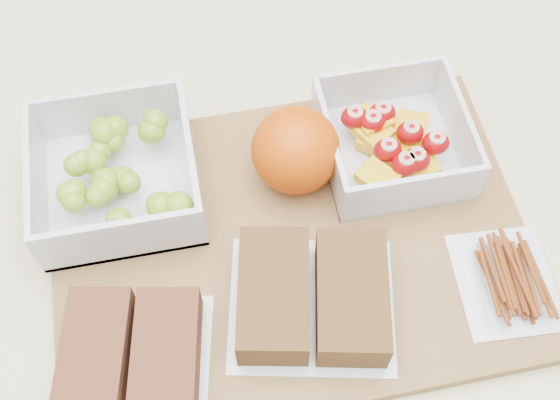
{
  "coord_description": "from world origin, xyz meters",
  "views": [
    {
      "loc": [
        -0.07,
        -0.29,
        1.48
      ],
      "look_at": [
        -0.01,
        0.01,
        0.93
      ],
      "focal_mm": 45.0,
      "sensor_mm": 36.0,
      "label": 1
    }
  ],
  "objects_px": {
    "grape_container": "(117,173)",
    "orange": "(296,150)",
    "sandwich_bag_left": "(132,350)",
    "fruit_container": "(393,142)",
    "pretzel_bag": "(508,277)",
    "cutting_board": "(290,244)",
    "sandwich_bag_center": "(312,297)"
  },
  "relations": [
    {
      "from": "cutting_board",
      "to": "fruit_container",
      "type": "height_order",
      "value": "fruit_container"
    },
    {
      "from": "sandwich_bag_center",
      "to": "pretzel_bag",
      "type": "distance_m",
      "value": 0.17
    },
    {
      "from": "orange",
      "to": "fruit_container",
      "type": "bearing_deg",
      "value": 2.85
    },
    {
      "from": "fruit_container",
      "to": "orange",
      "type": "bearing_deg",
      "value": -177.15
    },
    {
      "from": "cutting_board",
      "to": "pretzel_bag",
      "type": "height_order",
      "value": "pretzel_bag"
    },
    {
      "from": "orange",
      "to": "pretzel_bag",
      "type": "distance_m",
      "value": 0.21
    },
    {
      "from": "fruit_container",
      "to": "sandwich_bag_left",
      "type": "bearing_deg",
      "value": -149.24
    },
    {
      "from": "cutting_board",
      "to": "sandwich_bag_left",
      "type": "relative_size",
      "value": 3.01
    },
    {
      "from": "pretzel_bag",
      "to": "fruit_container",
      "type": "bearing_deg",
      "value": 112.74
    },
    {
      "from": "sandwich_bag_left",
      "to": "pretzel_bag",
      "type": "distance_m",
      "value": 0.32
    },
    {
      "from": "grape_container",
      "to": "orange",
      "type": "relative_size",
      "value": 1.79
    },
    {
      "from": "cutting_board",
      "to": "orange",
      "type": "xyz_separation_m",
      "value": [
        0.02,
        0.07,
        0.05
      ]
    },
    {
      "from": "cutting_board",
      "to": "grape_container",
      "type": "relative_size",
      "value": 2.93
    },
    {
      "from": "grape_container",
      "to": "fruit_container",
      "type": "xyz_separation_m",
      "value": [
        0.25,
        -0.01,
        -0.0
      ]
    },
    {
      "from": "grape_container",
      "to": "orange",
      "type": "bearing_deg",
      "value": -5.44
    },
    {
      "from": "grape_container",
      "to": "sandwich_bag_left",
      "type": "height_order",
      "value": "grape_container"
    },
    {
      "from": "grape_container",
      "to": "sandwich_bag_left",
      "type": "xyz_separation_m",
      "value": [
        -0.0,
        -0.16,
        -0.01
      ]
    },
    {
      "from": "fruit_container",
      "to": "orange",
      "type": "height_order",
      "value": "orange"
    },
    {
      "from": "grape_container",
      "to": "pretzel_bag",
      "type": "relative_size",
      "value": 1.37
    },
    {
      "from": "pretzel_bag",
      "to": "orange",
      "type": "bearing_deg",
      "value": 137.5
    },
    {
      "from": "fruit_container",
      "to": "grape_container",
      "type": "bearing_deg",
      "value": 177.61
    },
    {
      "from": "fruit_container",
      "to": "sandwich_bag_center",
      "type": "bearing_deg",
      "value": -127.95
    },
    {
      "from": "sandwich_bag_left",
      "to": "pretzel_bag",
      "type": "bearing_deg",
      "value": 0.96
    },
    {
      "from": "cutting_board",
      "to": "sandwich_bag_center",
      "type": "height_order",
      "value": "sandwich_bag_center"
    },
    {
      "from": "fruit_container",
      "to": "cutting_board",
      "type": "bearing_deg",
      "value": -147.07
    },
    {
      "from": "pretzel_bag",
      "to": "cutting_board",
      "type": "bearing_deg",
      "value": 156.64
    },
    {
      "from": "cutting_board",
      "to": "grape_container",
      "type": "xyz_separation_m",
      "value": [
        -0.14,
        0.08,
        0.03
      ]
    },
    {
      "from": "fruit_container",
      "to": "sandwich_bag_left",
      "type": "distance_m",
      "value": 0.3
    },
    {
      "from": "sandwich_bag_left",
      "to": "pretzel_bag",
      "type": "height_order",
      "value": "sandwich_bag_left"
    },
    {
      "from": "cutting_board",
      "to": "pretzel_bag",
      "type": "bearing_deg",
      "value": -23.83
    },
    {
      "from": "fruit_container",
      "to": "pretzel_bag",
      "type": "relative_size",
      "value": 1.24
    },
    {
      "from": "orange",
      "to": "sandwich_bag_center",
      "type": "distance_m",
      "value": 0.13
    }
  ]
}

